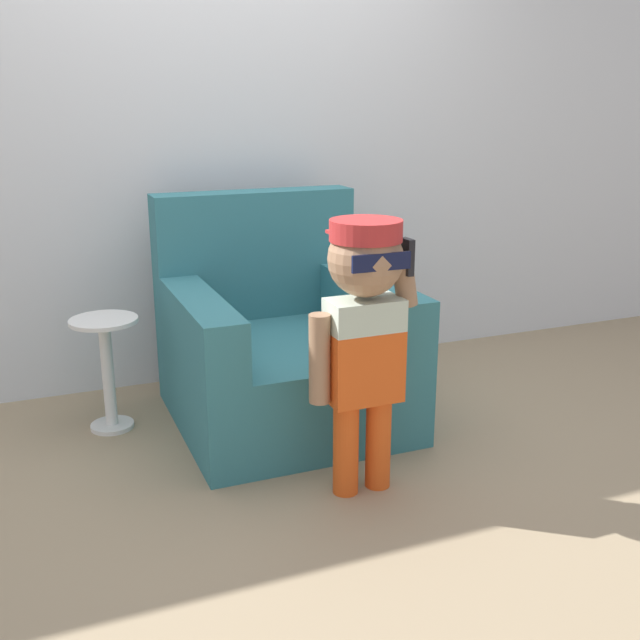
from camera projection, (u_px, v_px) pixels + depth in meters
The scene contains 5 objects.
ground_plane at pixel (267, 416), 3.51m from camera, with size 10.00×10.00×0.00m, color #998466.
wall_back at pixel (220, 126), 3.73m from camera, with size 10.00×0.05×2.60m.
armchair at pixel (280, 347), 3.44m from camera, with size 0.97×1.03×1.01m.
person_child at pixel (364, 316), 2.66m from camera, with size 0.42×0.32×1.03m.
side_table at pixel (107, 363), 3.30m from camera, with size 0.30×0.30×0.51m.
Camera 1 is at (-0.99, -3.09, 1.43)m, focal length 42.00 mm.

